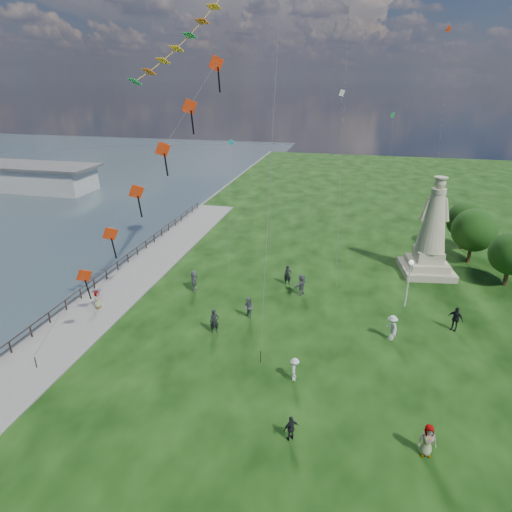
% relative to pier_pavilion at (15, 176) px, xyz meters
% --- Properties ---
extents(waterfront, '(200.00, 200.00, 1.51)m').
position_rel_pier_pavilion_xyz_m(waterfront, '(36.76, -33.01, -1.90)').
color(waterfront, '#2F3E47').
rests_on(waterfront, ground).
extents(pier_pavilion, '(30.00, 8.00, 4.40)m').
position_rel_pier_pavilion_xyz_m(pier_pavilion, '(0.00, 0.00, 0.00)').
color(pier_pavilion, '#A0A09B').
rests_on(pier_pavilion, ground).
extents(statue, '(5.21, 5.21, 9.36)m').
position_rel_pier_pavilion_xyz_m(statue, '(64.95, -21.43, 1.70)').
color(statue, '#B7AE8A').
rests_on(statue, ground).
extents(lamppost, '(0.39, 0.39, 4.20)m').
position_rel_pier_pavilion_xyz_m(lamppost, '(62.44, -28.94, 1.19)').
color(lamppost, silver).
rests_on(lamppost, ground).
extents(tree_row, '(6.19, 12.72, 5.64)m').
position_rel_pier_pavilion_xyz_m(tree_row, '(70.11, -17.86, 1.49)').
color(tree_row, '#382314').
rests_on(tree_row, ground).
extents(person_0, '(0.82, 0.73, 1.89)m').
position_rel_pier_pavilion_xyz_m(person_0, '(48.38, -36.23, -0.89)').
color(person_0, black).
rests_on(person_0, ground).
extents(person_1, '(1.00, 0.93, 1.76)m').
position_rel_pier_pavilion_xyz_m(person_1, '(50.31, -33.62, -0.96)').
color(person_1, '#595960').
rests_on(person_1, ground).
extents(person_2, '(0.71, 1.09, 1.56)m').
position_rel_pier_pavilion_xyz_m(person_2, '(54.93, -40.22, -1.06)').
color(person_2, silver).
rests_on(person_2, ground).
extents(person_3, '(0.95, 0.88, 1.47)m').
position_rel_pier_pavilion_xyz_m(person_3, '(55.47, -45.00, -1.11)').
color(person_3, black).
rests_on(person_3, ground).
extents(person_4, '(0.96, 0.67, 1.82)m').
position_rel_pier_pavilion_xyz_m(person_4, '(62.18, -44.41, -0.93)').
color(person_4, '#595960').
rests_on(person_4, ground).
extents(person_5, '(1.12, 1.85, 1.86)m').
position_rel_pier_pavilion_xyz_m(person_5, '(44.41, -30.02, -0.91)').
color(person_5, '#595960').
rests_on(person_5, ground).
extents(person_6, '(0.77, 0.60, 1.86)m').
position_rel_pier_pavilion_xyz_m(person_6, '(52.32, -27.06, -0.91)').
color(person_6, black).
rests_on(person_6, ground).
extents(person_8, '(1.07, 1.39, 1.92)m').
position_rel_pier_pavilion_xyz_m(person_8, '(61.03, -34.14, -0.88)').
color(person_8, silver).
rests_on(person_8, ground).
extents(person_9, '(1.24, 1.11, 1.91)m').
position_rel_pier_pavilion_xyz_m(person_9, '(65.70, -31.74, -0.89)').
color(person_9, black).
rests_on(person_9, ground).
extents(person_10, '(0.60, 0.81, 1.49)m').
position_rel_pier_pavilion_xyz_m(person_10, '(37.98, -35.03, -1.10)').
color(person_10, '#595960').
rests_on(person_10, ground).
extents(person_11, '(1.45, 1.93, 1.91)m').
position_rel_pier_pavilion_xyz_m(person_11, '(53.80, -28.71, -0.88)').
color(person_11, '#595960').
rests_on(person_11, ground).
extents(red_kite_train, '(10.40, 9.35, 18.82)m').
position_rel_pier_pavilion_xyz_m(red_kite_train, '(44.73, -37.39, 9.84)').
color(red_kite_train, black).
rests_on(red_kite_train, ground).
extents(small_kites, '(20.35, 15.15, 29.85)m').
position_rel_pier_pavilion_xyz_m(small_kites, '(55.18, -17.88, 14.31)').
color(small_kites, teal).
rests_on(small_kites, ground).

